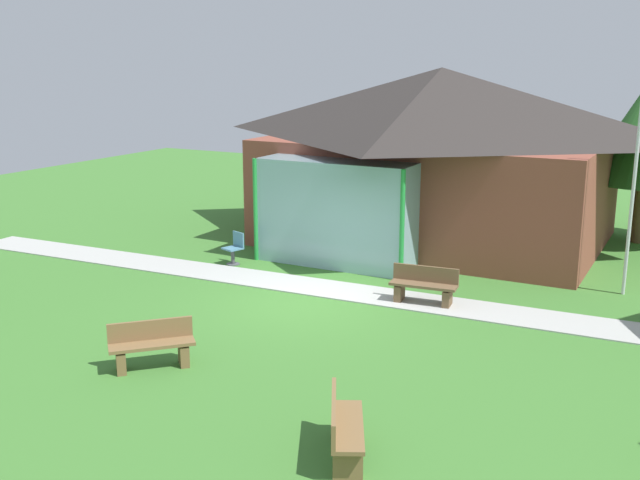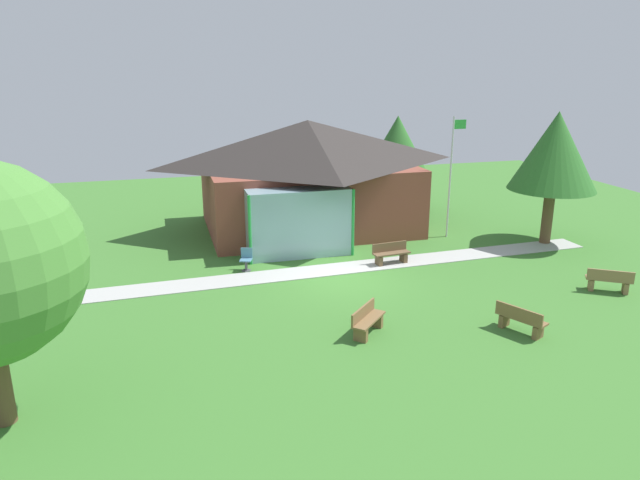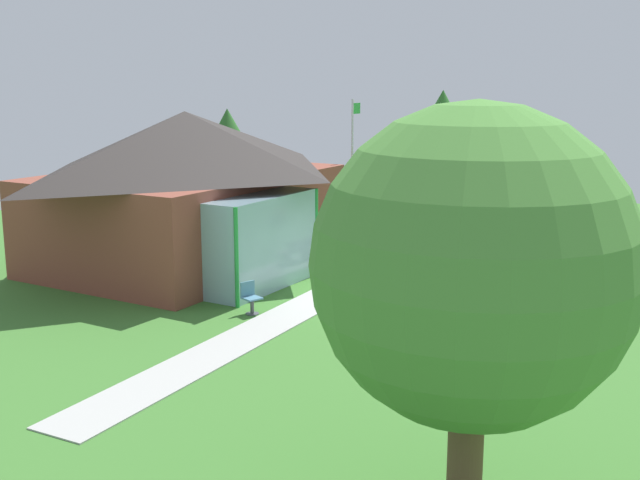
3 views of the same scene
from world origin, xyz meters
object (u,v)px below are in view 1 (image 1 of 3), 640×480
object	(u,v)px
bench_rear_near_path	(424,286)
bench_front_right	(344,429)
bench_front_center	(152,346)
flagpole	(637,167)
pavilion	(436,152)
patio_chair_west	(235,249)

from	to	relation	value
bench_rear_near_path	bench_front_right	world-z (taller)	same
bench_front_center	bench_rear_near_path	xyz separation A→B (m)	(3.05, 5.65, 0.00)
bench_rear_near_path	flagpole	bearing A→B (deg)	-150.28
pavilion	patio_chair_west	xyz separation A→B (m)	(-3.76, -5.13, -2.24)
bench_front_center	patio_chair_west	xyz separation A→B (m)	(-2.59, 6.43, 0.01)
flagpole	pavilion	bearing A→B (deg)	152.23
pavilion	bench_front_center	distance (m)	11.83
flagpole	bench_front_right	world-z (taller)	flagpole
bench_rear_near_path	bench_front_right	distance (m)	6.94
pavilion	bench_rear_near_path	bearing A→B (deg)	-72.32
bench_front_right	patio_chair_west	xyz separation A→B (m)	(-6.98, 7.59, 0.01)
bench_front_right	patio_chair_west	world-z (taller)	patio_chair_west
flagpole	bench_rear_near_path	bearing A→B (deg)	-144.24
pavilion	bench_front_right	world-z (taller)	pavilion
pavilion	bench_front_center	xyz separation A→B (m)	(-1.16, -11.55, -2.26)
bench_rear_near_path	pavilion	bearing A→B (deg)	-78.36
bench_front_center	bench_rear_near_path	size ratio (longest dim) A/B	0.90
pavilion	bench_front_right	bearing A→B (deg)	-75.80
pavilion	flagpole	bearing A→B (deg)	-27.77
pavilion	patio_chair_west	distance (m)	6.74
bench_front_center	bench_front_right	distance (m)	4.53
bench_rear_near_path	patio_chair_west	xyz separation A→B (m)	(-5.64, 0.78, 0.01)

